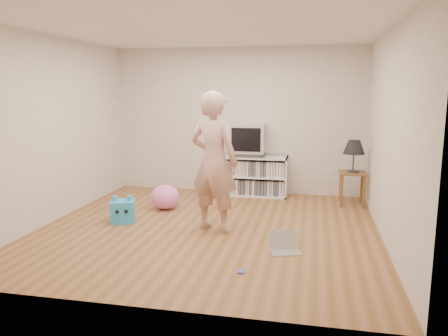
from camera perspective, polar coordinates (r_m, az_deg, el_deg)
ground at (r=5.99m, az=-2.03°, el=-7.86°), size 4.50×4.50×0.00m
walls at (r=5.72m, az=-2.12°, el=4.62°), size 4.52×4.52×2.60m
ceiling at (r=5.74m, az=-2.20°, el=17.64°), size 4.50×4.50×0.01m
media_unit at (r=7.79m, az=3.15°, el=-0.97°), size 1.40×0.45×0.70m
dvd_deck at (r=7.71m, az=3.16°, el=1.82°), size 0.45×0.35×0.07m
crt_tv at (r=7.67m, az=3.18°, el=3.92°), size 0.60×0.53×0.50m
side_table at (r=7.35m, az=16.41°, el=-1.53°), size 0.42×0.42×0.55m
table_lamp at (r=7.26m, az=16.61°, el=2.53°), size 0.34×0.34×0.52m
person at (r=5.70m, az=-1.32°, el=0.78°), size 0.77×0.62×1.85m
laptop at (r=5.20m, az=7.88°, el=-10.03°), size 0.40×0.36×0.23m
playing_cards at (r=4.61m, az=2.26°, el=-13.39°), size 0.07×0.09×0.02m
plush_blue at (r=6.36m, az=-13.09°, el=-5.50°), size 0.40×0.36×0.38m
plush_pink at (r=6.94m, az=-7.68°, el=-3.77°), size 0.54×0.54×0.38m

